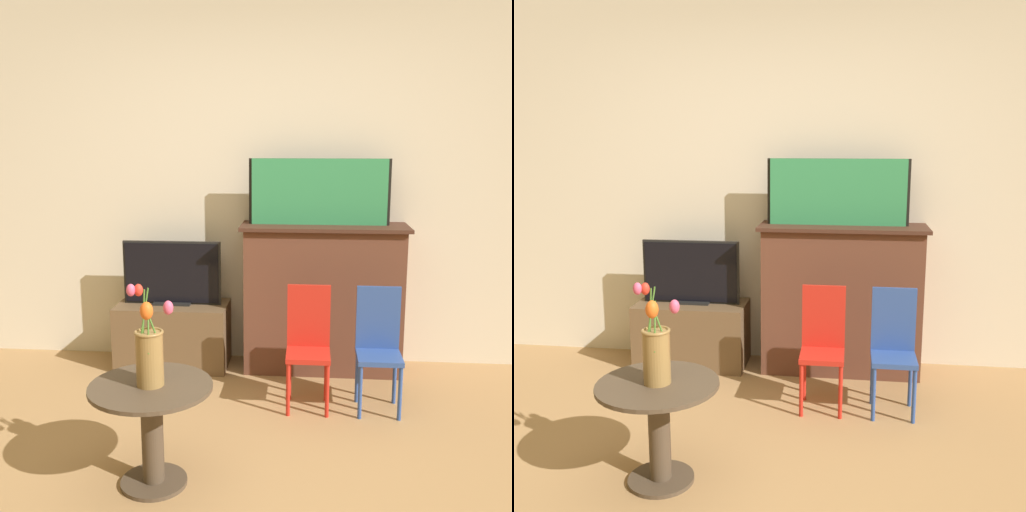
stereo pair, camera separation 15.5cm
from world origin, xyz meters
The scene contains 9 objects.
wall_back centered at (0.00, 2.13, 1.35)m, with size 8.00×0.06×2.70m.
fireplace_mantel centered at (0.41, 1.91, 0.54)m, with size 1.15×0.42×1.04m.
painting centered at (0.37, 1.92, 1.27)m, with size 0.97×0.03×0.45m.
tv_stand centered at (-0.66, 1.88, 0.23)m, with size 0.79×0.41×0.46m.
tv_monitor centered at (-0.66, 1.88, 0.68)m, with size 0.70×0.12×0.46m.
chair_red centered at (0.31, 1.30, 0.42)m, with size 0.26×0.26×0.75m.
chair_blue centered at (0.74, 1.30, 0.42)m, with size 0.26×0.26×0.75m.
side_table centered at (-0.42, 0.35, 0.33)m, with size 0.58×0.58×0.50m.
vase_tulips centered at (-0.41, 0.34, 0.67)m, with size 0.20×0.20×0.49m.
Camera 2 is at (0.46, -2.19, 1.62)m, focal length 42.00 mm.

